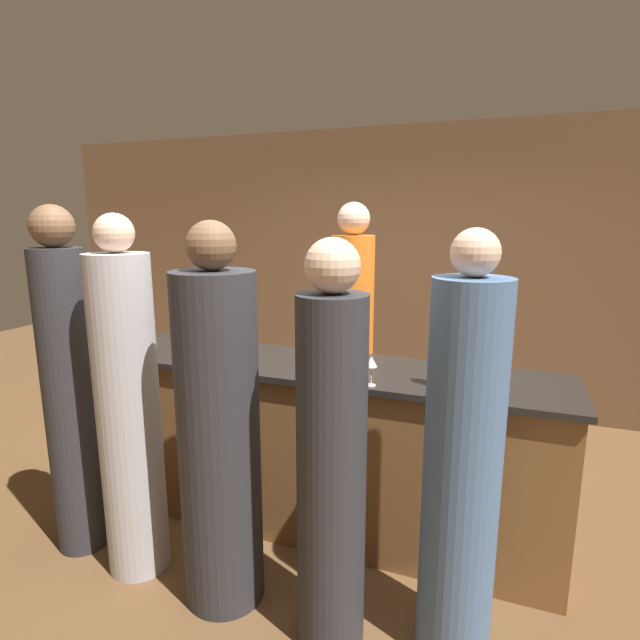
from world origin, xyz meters
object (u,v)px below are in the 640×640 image
bartender (352,350)px  guest_4 (219,435)px  guest_1 (331,462)px  wine_bottle_1 (109,333)px  guest_2 (129,412)px  ice_bucket (136,328)px  guest_0 (462,467)px  wine_bottle_2 (443,364)px  wine_bottle_0 (249,338)px  guest_3 (69,391)px

bartender → guest_4: (-0.22, -1.46, -0.08)m
guest_1 → guest_4: 0.60m
guest_1 → wine_bottle_1: 1.91m
bartender → guest_4: 1.48m
guest_2 → ice_bucket: (-0.61, 0.80, 0.24)m
bartender → guest_1: size_ratio=1.10×
guest_0 → wine_bottle_2: size_ratio=6.13×
guest_1 → wine_bottle_0: (-0.83, 0.80, 0.30)m
bartender → wine_bottle_2: 1.16m
wine_bottle_2 → guest_4: bearing=-148.6°
bartender → wine_bottle_1: bearing=32.1°
guest_4 → ice_bucket: guest_4 is taller
guest_4 → ice_bucket: size_ratio=9.87×
wine_bottle_1 → guest_0: bearing=-11.7°
guest_3 → bartender: bearing=48.6°
wine_bottle_2 → ice_bucket: wine_bottle_2 is taller
wine_bottle_2 → guest_2: bearing=-159.7°
guest_2 → guest_4: (0.57, -0.02, -0.03)m
guest_2 → guest_3: bearing=175.6°
guest_2 → wine_bottle_2: guest_2 is taller
guest_0 → wine_bottle_0: (-1.37, 0.66, 0.29)m
guest_1 → wine_bottle_1: bearing=160.7°
bartender → ice_bucket: bartender is taller
guest_1 → guest_2: 1.17m
wine_bottle_0 → wine_bottle_1: (-0.95, -0.18, -0.01)m
wine_bottle_0 → ice_bucket: bearing=175.7°
guest_0 → guest_4: guest_4 is taller
guest_4 → guest_0: bearing=4.5°
wine_bottle_2 → ice_bucket: (-2.16, 0.22, -0.03)m
bartender → ice_bucket: size_ratio=10.46×
wine_bottle_1 → wine_bottle_2: wine_bottle_2 is taller
guest_0 → guest_3: 2.15m
guest_4 → wine_bottle_0: guest_4 is taller
ice_bucket → guest_1: bearing=-26.1°
bartender → guest_1: (0.37, -1.51, -0.09)m
wine_bottle_1 → wine_bottle_2: size_ratio=0.95×
wine_bottle_1 → ice_bucket: 0.25m
guest_3 → wine_bottle_2: bearing=15.2°
guest_4 → guest_2: bearing=177.7°
guest_3 → ice_bucket: 0.80m
guest_0 → wine_bottle_2: 0.61m
wine_bottle_1 → wine_bottle_2: 2.17m
wine_bottle_0 → wine_bottle_2: size_ratio=0.97×
wine_bottle_0 → ice_bucket: wine_bottle_0 is taller
guest_2 → guest_3: size_ratio=0.98×
guest_4 → wine_bottle_1: (-1.19, 0.57, 0.28)m
bartender → guest_3: bartender is taller
bartender → guest_3: 1.87m
guest_1 → wine_bottle_2: guest_1 is taller
wine_bottle_0 → wine_bottle_1: bearing=-169.6°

